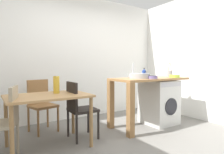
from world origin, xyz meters
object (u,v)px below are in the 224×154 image
Objects in this scene: bottle_tall_green at (144,73)px; utensil_crock at (170,73)px; chair_person_seat at (5,119)px; chair_opposite at (78,107)px; mixing_bowl at (152,77)px; washing_machine at (159,102)px; chair_spare_by_wall at (41,102)px; vase at (56,85)px; dining_table at (48,102)px; colander at (175,76)px.

utensil_crock is at bearing -2.25° from bottle_tall_green.
chair_person_seat is 1.04m from chair_opposite.
chair_person_seat is 2.36m from mixing_bowl.
washing_machine is at bearing -13.41° from bottle_tall_green.
bottle_tall_green reaches higher than chair_opposite.
utensil_crock is (2.44, -0.78, 0.48)m from chair_spare_by_wall.
chair_spare_by_wall is 1.96m from bottle_tall_green.
utensil_crock is (0.76, 0.25, 0.04)m from mixing_bowl.
chair_opposite is 3.54× the size of vase.
washing_machine is at bearing -1.69° from dining_table.
dining_table is 0.50m from chair_opposite.
vase reaches higher than washing_machine.
chair_opposite is 1.44m from bottle_tall_green.
chair_spare_by_wall is at bearing 156.50° from bottle_tall_green.
chair_person_seat is 4.50× the size of colander.
dining_table is 1.22× the size of chair_opposite.
chair_spare_by_wall is 4.50× the size of colander.
washing_machine is 0.68m from mixing_bowl.
dining_table is at bearing -60.34° from chair_person_seat.
colander is at bearing -1.98° from mixing_bowl.
chair_person_seat is at bearing -176.66° from bottle_tall_green.
mixing_bowl reaches higher than washing_machine.
chair_spare_by_wall is 0.77m from vase.
colander is at bearing 80.75° from chair_opposite.
washing_machine is 4.74× the size of mixing_bowl.
dining_table is at bearing -83.04° from chair_opposite.
chair_person_seat is at bearing -177.94° from utensil_crock.
chair_person_seat is at bearing 41.46° from chair_spare_by_wall.
colander reaches higher than dining_table.
utensil_crock is (0.37, 0.05, 0.56)m from washing_machine.
utensil_crock is 1.50× the size of colander.
bottle_tall_green is (1.74, -0.76, 0.50)m from chair_spare_by_wall.
utensil_crock is at bearing 8.10° from washing_machine.
dining_table is 4.32× the size of vase.
washing_machine is (2.71, 0.06, -0.08)m from chair_person_seat.
colander is at bearing -29.65° from bottle_tall_green.
bottle_tall_green reaches higher than washing_machine.
chair_opposite is 1.00× the size of chair_spare_by_wall.
washing_machine is at bearing -71.63° from chair_person_seat.
chair_opposite is 1.05× the size of washing_machine.
chair_spare_by_wall is at bearing 155.02° from colander.
chair_opposite is at bearing 178.26° from utensil_crock.
mixing_bowl is at bearing 178.02° from colander.
bottle_tall_green reaches higher than chair_spare_by_wall.
bottle_tall_green is (-0.34, 0.08, 0.57)m from washing_machine.
washing_machine is at bearing -171.90° from utensil_crock.
dining_table is 0.58m from chair_person_seat.
chair_opposite is at bearing 6.13° from dining_table.
vase is (-1.62, 0.36, -0.08)m from mixing_bowl.
mixing_bowl is 1.66m from vase.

